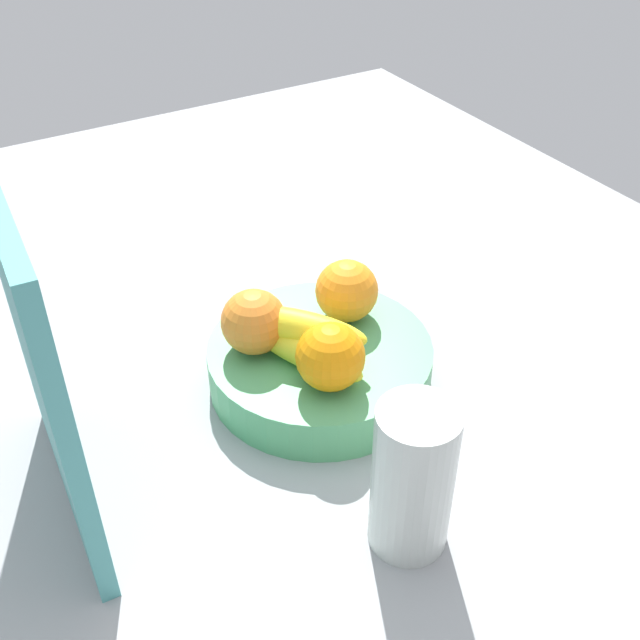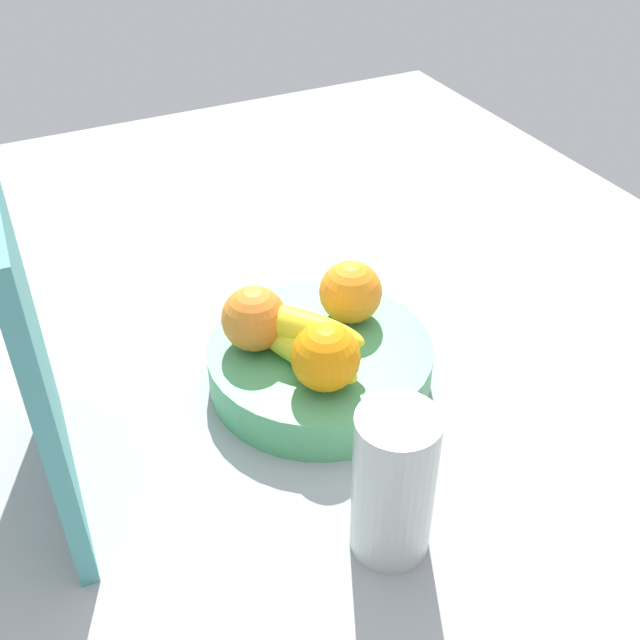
# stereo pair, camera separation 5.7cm
# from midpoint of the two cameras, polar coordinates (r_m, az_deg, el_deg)

# --- Properties ---
(ground_plane) EXTENTS (1.80, 1.40, 0.03)m
(ground_plane) POSITION_cam_midpoint_polar(r_m,az_deg,el_deg) (1.00, -1.38, -4.42)
(ground_plane) COLOR #939699
(fruit_bowl) EXTENTS (0.28, 0.28, 0.06)m
(fruit_bowl) POSITION_cam_midpoint_polar(r_m,az_deg,el_deg) (0.96, -1.70, -3.29)
(fruit_bowl) COLOR #4F9F67
(fruit_bowl) RESTS_ON ground_plane
(orange_front_left) EXTENTS (0.08, 0.08, 0.08)m
(orange_front_left) POSITION_cam_midpoint_polar(r_m,az_deg,el_deg) (0.97, 0.29, 2.12)
(orange_front_left) COLOR orange
(orange_front_left) RESTS_ON fruit_bowl
(orange_front_right) EXTENTS (0.08, 0.08, 0.08)m
(orange_front_right) POSITION_cam_midpoint_polar(r_m,az_deg,el_deg) (0.92, -6.65, -0.17)
(orange_front_right) COLOR orange
(orange_front_right) RESTS_ON fruit_bowl
(orange_center) EXTENTS (0.08, 0.08, 0.08)m
(orange_center) POSITION_cam_midpoint_polar(r_m,az_deg,el_deg) (0.86, -1.13, -2.76)
(orange_center) COLOR orange
(orange_center) RESTS_ON fruit_bowl
(banana_bunch) EXTENTS (0.18, 0.14, 0.06)m
(banana_bunch) POSITION_cam_midpoint_polar(r_m,az_deg,el_deg) (0.90, -3.29, -1.37)
(banana_bunch) COLOR yellow
(banana_bunch) RESTS_ON fruit_bowl
(cutting_board) EXTENTS (0.28, 0.03, 0.36)m
(cutting_board) POSITION_cam_midpoint_polar(r_m,az_deg,el_deg) (0.78, -21.87, -3.33)
(cutting_board) COLOR teal
(cutting_board) RESTS_ON ground_plane
(thermos_tumbler) EXTENTS (0.08, 0.08, 0.17)m
(thermos_tumbler) POSITION_cam_midpoint_polar(r_m,az_deg,el_deg) (0.75, 4.64, -11.65)
(thermos_tumbler) COLOR #B5BBB5
(thermos_tumbler) RESTS_ON ground_plane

